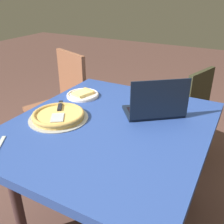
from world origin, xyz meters
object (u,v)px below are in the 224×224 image
(chair_far, at_px, (62,99))
(laptop, at_px, (155,107))
(pizza_plate, at_px, (83,94))
(dining_table, at_px, (110,136))
(pizza_tray, at_px, (58,116))
(chair_near, at_px, (186,108))

(chair_far, bearing_deg, laptop, 70.56)
(pizza_plate, bearing_deg, dining_table, 54.07)
(laptop, distance_m, pizza_tray, 0.57)
(laptop, relative_size, chair_near, 0.46)
(dining_table, relative_size, pizza_plate, 5.37)
(pizza_tray, bearing_deg, chair_far, -141.98)
(dining_table, distance_m, pizza_plate, 0.46)
(laptop, bearing_deg, pizza_tray, -57.41)
(laptop, bearing_deg, dining_table, -40.70)
(dining_table, distance_m, chair_near, 1.03)
(dining_table, height_order, laptop, laptop)
(chair_far, bearing_deg, chair_near, 112.06)
(pizza_tray, bearing_deg, laptop, 122.59)
(dining_table, xyz_separation_m, laptop, (-0.22, 0.19, 0.14))
(dining_table, distance_m, laptop, 0.32)
(pizza_tray, height_order, chair_far, chair_far)
(laptop, distance_m, chair_far, 1.10)
(pizza_tray, bearing_deg, pizza_plate, -169.22)
(laptop, height_order, pizza_plate, laptop)
(chair_near, bearing_deg, dining_table, -12.56)
(pizza_tray, bearing_deg, chair_near, 154.48)
(dining_table, relative_size, laptop, 3.05)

